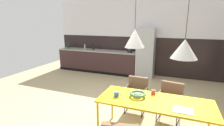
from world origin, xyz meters
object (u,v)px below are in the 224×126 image
(mug_tall_blue, at_px, (116,94))
(refrigerator_column, at_px, (146,53))
(bottle_spice_small, at_px, (85,47))
(cooking_pot, at_px, (130,50))
(open_book, at_px, (183,110))
(bottle_wine_green, at_px, (93,47))
(mug_dark_espresso, at_px, (153,92))
(pendant_lamp_over_table_far, at_px, (184,49))
(pendant_lamp_over_table_near, at_px, (135,38))
(bottle_oil_tall, at_px, (69,46))
(dining_table, at_px, (155,103))
(fruit_bowl, at_px, (138,94))
(armchair_near_window, at_px, (137,90))
(armchair_by_stool, at_px, (171,97))

(mug_tall_blue, bearing_deg, refrigerator_column, 92.47)
(bottle_spice_small, bearing_deg, cooking_pot, 2.21)
(open_book, bearing_deg, bottle_wine_green, 132.72)
(mug_dark_espresso, bearing_deg, pendant_lamp_over_table_far, -32.65)
(cooking_pot, relative_size, pendant_lamp_over_table_near, 0.16)
(mug_dark_espresso, relative_size, bottle_oil_tall, 0.44)
(mug_dark_espresso, relative_size, pendant_lamp_over_table_far, 0.09)
(open_book, bearing_deg, dining_table, 156.35)
(bottle_oil_tall, relative_size, pendant_lamp_over_table_far, 0.19)
(fruit_bowl, bearing_deg, bottle_oil_tall, 138.50)
(mug_dark_espresso, distance_m, bottle_oil_tall, 5.29)
(open_book, relative_size, mug_tall_blue, 2.22)
(refrigerator_column, height_order, pendant_lamp_over_table_far, pendant_lamp_over_table_far)
(dining_table, distance_m, bottle_wine_green, 4.65)
(refrigerator_column, height_order, bottle_spice_small, refrigerator_column)
(dining_table, bearing_deg, refrigerator_column, 103.03)
(armchair_near_window, height_order, bottle_wine_green, bottle_wine_green)
(dining_table, distance_m, cooking_pot, 3.80)
(armchair_near_window, relative_size, mug_tall_blue, 6.07)
(armchair_near_window, distance_m, bottle_wine_green, 3.66)
(open_book, bearing_deg, mug_tall_blue, 174.78)
(bottle_oil_tall, bearing_deg, bottle_wine_green, 1.42)
(armchair_near_window, xyz_separation_m, mug_dark_espresso, (0.46, -0.65, 0.28))
(pendant_lamp_over_table_far, bearing_deg, bottle_spice_small, 137.14)
(refrigerator_column, height_order, mug_tall_blue, refrigerator_column)
(armchair_near_window, bearing_deg, mug_tall_blue, 83.65)
(bottle_wine_green, bearing_deg, bottle_oil_tall, -178.58)
(armchair_by_stool, bearing_deg, open_book, 111.19)
(armchair_near_window, bearing_deg, bottle_oil_tall, -33.58)
(mug_tall_blue, distance_m, pendant_lamp_over_table_far, 1.36)
(armchair_near_window, height_order, cooking_pot, cooking_pot)
(cooking_pot, distance_m, bottle_spice_small, 1.93)
(fruit_bowl, distance_m, mug_tall_blue, 0.38)
(bottle_wine_green, height_order, pendant_lamp_over_table_far, pendant_lamp_over_table_far)
(dining_table, height_order, pendant_lamp_over_table_far, pendant_lamp_over_table_far)
(armchair_by_stool, relative_size, pendant_lamp_over_table_far, 0.58)
(mug_dark_espresso, xyz_separation_m, bottle_oil_tall, (-4.16, 3.26, 0.23))
(pendant_lamp_over_table_near, height_order, pendant_lamp_over_table_far, same)
(bottle_wine_green, bearing_deg, mug_tall_blue, -57.17)
(refrigerator_column, relative_size, cooking_pot, 8.83)
(dining_table, height_order, bottle_spice_small, bottle_spice_small)
(fruit_bowl, relative_size, bottle_spice_small, 1.12)
(armchair_near_window, distance_m, fruit_bowl, 0.93)
(mug_tall_blue, distance_m, cooking_pot, 3.69)
(mug_tall_blue, distance_m, mug_dark_espresso, 0.69)
(armchair_near_window, height_order, pendant_lamp_over_table_far, pendant_lamp_over_table_far)
(armchair_by_stool, distance_m, mug_tall_blue, 1.27)
(bottle_oil_tall, relative_size, pendant_lamp_over_table_near, 0.21)
(armchair_near_window, xyz_separation_m, bottle_spice_small, (-2.83, 2.53, 0.50))
(cooking_pot, xyz_separation_m, bottle_oil_tall, (-2.80, -0.00, 0.02))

